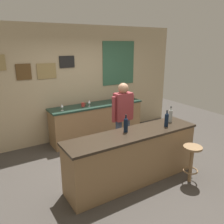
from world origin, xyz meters
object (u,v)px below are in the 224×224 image
at_px(coffee_mug, 83,105).
at_px(bartender, 123,116).
at_px(wine_bottle_b, 167,119).
at_px(wine_glass_b, 89,102).
at_px(wine_bottle_c, 170,115).
at_px(wine_glass_a, 62,106).
at_px(bar_stool, 192,158).
at_px(wine_bottle_a, 126,124).

bearing_deg(coffee_mug, bartender, -75.10).
distance_m(wine_bottle_b, wine_glass_b, 2.11).
bearing_deg(wine_glass_b, bartender, -80.96).
xyz_separation_m(wine_bottle_c, wine_glass_a, (-1.46, 1.90, -0.05)).
height_order(bar_stool, wine_bottle_b, wine_bottle_b).
distance_m(wine_bottle_a, wine_bottle_c, 1.02).
distance_m(bar_stool, coffee_mug, 2.77).
height_order(wine_bottle_c, coffee_mug, wine_bottle_c).
distance_m(wine_glass_b, coffee_mug, 0.16).
distance_m(bar_stool, wine_bottle_c, 0.88).
bearing_deg(wine_bottle_c, wine_glass_b, 112.15).
bearing_deg(wine_glass_a, bartender, -53.01).
bearing_deg(wine_bottle_c, bar_stool, -97.38).
height_order(wine_glass_a, coffee_mug, wine_glass_a).
bearing_deg(bartender, bar_stool, -69.83).
distance_m(bar_stool, wine_glass_a, 2.94).
height_order(wine_bottle_b, wine_glass_b, wine_bottle_b).
bearing_deg(bartender, wine_glass_a, 126.99).
height_order(bar_stool, wine_bottle_c, wine_bottle_c).
relative_size(bartender, wine_bottle_c, 5.29).
bearing_deg(bar_stool, wine_glass_b, 105.21).
bearing_deg(bartender, wine_bottle_c, -51.38).
relative_size(wine_bottle_c, wine_glass_a, 1.97).
xyz_separation_m(bar_stool, wine_glass_a, (-1.38, 2.54, 0.55)).
bearing_deg(wine_bottle_a, wine_glass_b, 82.49).
height_order(wine_bottle_a, wine_glass_a, wine_bottle_a).
bearing_deg(wine_glass_a, wine_bottle_a, -76.78).
bearing_deg(wine_bottle_c, wine_bottle_b, -149.62).
height_order(bartender, bar_stool, bartender).
relative_size(wine_bottle_c, coffee_mug, 2.45).
xyz_separation_m(wine_bottle_a, wine_bottle_c, (1.02, -0.02, 0.00)).
relative_size(wine_glass_a, coffee_mug, 1.24).
relative_size(wine_glass_a, wine_glass_b, 1.00).
xyz_separation_m(bartender, bar_stool, (0.51, -1.38, -0.48)).
relative_size(wine_bottle_b, wine_bottle_c, 1.00).
bearing_deg(coffee_mug, bar_stool, -72.27).
xyz_separation_m(bar_stool, wine_bottle_b, (-0.16, 0.50, 0.60)).
xyz_separation_m(wine_bottle_b, wine_glass_b, (-0.53, 2.05, -0.05)).
bearing_deg(wine_bottle_c, wine_bottle_a, 178.74).
height_order(bartender, wine_bottle_a, bartender).
relative_size(wine_bottle_a, coffee_mug, 2.45).
distance_m(wine_bottle_b, coffee_mug, 2.21).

